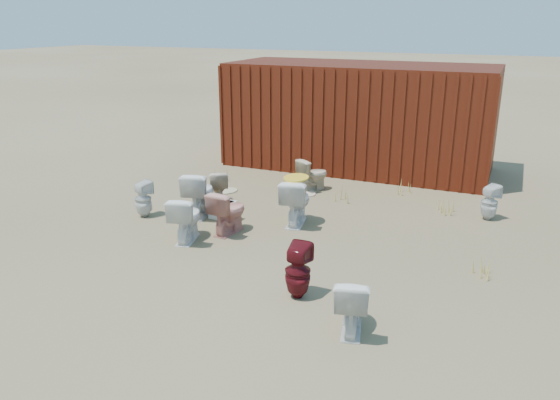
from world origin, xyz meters
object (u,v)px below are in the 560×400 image
at_px(shipping_container, 359,116).
at_px(toilet_front_c, 186,218).
at_px(toilet_back_beige_left, 218,186).
at_px(toilet_back_e, 489,202).
at_px(toilet_back_yellowlid, 296,201).
at_px(toilet_front_e, 352,303).
at_px(toilet_back_beige_right, 313,175).
at_px(toilet_front_a, 199,194).
at_px(loose_tank, 223,210).
at_px(toilet_back_a, 143,199).
at_px(toilet_front_maroon, 298,271).
at_px(toilet_front_pink, 228,212).

distance_m(shipping_container, toilet_front_c, 5.74).
distance_m(toilet_front_c, toilet_back_beige_left, 1.93).
bearing_deg(toilet_back_e, toilet_front_c, 71.10).
bearing_deg(toilet_back_yellowlid, toilet_front_e, 113.20).
height_order(shipping_container, toilet_back_beige_right, shipping_container).
xyz_separation_m(toilet_front_c, toilet_back_e, (4.35, 2.94, -0.06)).
height_order(toilet_front_a, loose_tank, toilet_front_a).
distance_m(toilet_front_e, toilet_back_a, 4.96).
distance_m(shipping_container, toilet_front_e, 7.38).
relative_size(toilet_back_beige_right, toilet_back_yellowlid, 0.82).
relative_size(toilet_front_maroon, toilet_back_e, 1.14).
bearing_deg(toilet_front_pink, toilet_front_c, 57.59).
xyz_separation_m(toilet_front_pink, toilet_back_beige_right, (0.46, 2.76, -0.03)).
xyz_separation_m(toilet_front_maroon, toilet_back_e, (2.02, 3.97, -0.05)).
bearing_deg(toilet_front_a, toilet_back_yellowlid, 176.48).
relative_size(toilet_front_e, toilet_back_e, 1.09).
bearing_deg(toilet_front_maroon, toilet_back_e, -116.69).
relative_size(toilet_front_c, toilet_back_e, 1.18).
height_order(shipping_container, toilet_front_e, shipping_container).
bearing_deg(shipping_container, toilet_back_beige_left, -114.72).
relative_size(toilet_back_a, toilet_back_yellowlid, 0.81).
bearing_deg(shipping_container, toilet_front_a, -109.97).
height_order(shipping_container, loose_tank, shipping_container).
bearing_deg(toilet_back_yellowlid, toilet_front_c, 37.10).
relative_size(shipping_container, toilet_back_e, 9.45).
distance_m(shipping_container, toilet_back_a, 5.60).
xyz_separation_m(shipping_container, toilet_back_e, (3.14, -2.61, -0.88)).
bearing_deg(toilet_back_a, toilet_front_e, 173.68).
xyz_separation_m(shipping_container, toilet_front_c, (-1.21, -5.55, -0.83)).
height_order(toilet_back_a, toilet_back_e, toilet_back_a).
relative_size(toilet_front_maroon, toilet_back_beige_left, 1.14).
height_order(toilet_back_yellowlid, loose_tank, toilet_back_yellowlid).
bearing_deg(toilet_front_pink, toilet_back_a, 4.27).
bearing_deg(toilet_back_e, toilet_front_a, 58.39).
height_order(toilet_back_beige_right, toilet_back_yellowlid, toilet_back_yellowlid).
bearing_deg(toilet_front_e, toilet_back_beige_right, -78.89).
bearing_deg(loose_tank, toilet_back_beige_right, 71.83).
height_order(toilet_front_pink, toilet_front_e, toilet_front_pink).
height_order(toilet_front_maroon, toilet_back_e, toilet_front_maroon).
xyz_separation_m(toilet_front_a, toilet_front_e, (3.59, -2.59, -0.07)).
distance_m(toilet_front_maroon, toilet_back_e, 4.46).
distance_m(toilet_back_yellowlid, loose_tank, 1.32).
bearing_deg(toilet_back_beige_left, shipping_container, -148.49).
height_order(toilet_front_c, loose_tank, toilet_front_c).
distance_m(toilet_back_a, toilet_back_e, 6.11).
relative_size(toilet_front_pink, toilet_back_e, 1.15).
bearing_deg(toilet_front_maroon, toilet_front_c, -23.57).
bearing_deg(toilet_front_e, toilet_back_beige_left, -56.72).
height_order(toilet_back_beige_left, toilet_back_yellowlid, toilet_back_yellowlid).
bearing_deg(toilet_back_yellowlid, loose_tank, 4.47).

